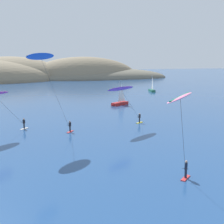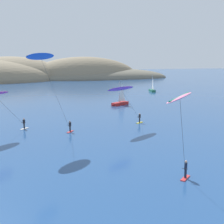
{
  "view_description": "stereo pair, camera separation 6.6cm",
  "coord_description": "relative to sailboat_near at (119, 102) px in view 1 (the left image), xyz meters",
  "views": [
    {
      "loc": [
        -17.5,
        -6.07,
        10.57
      ],
      "look_at": [
        -4.74,
        30.91,
        3.34
      ],
      "focal_mm": 45.0,
      "sensor_mm": 36.0,
      "label": 1
    },
    {
      "loc": [
        -17.43,
        -6.09,
        10.57
      ],
      "look_at": [
        -4.74,
        30.91,
        3.34
      ],
      "focal_mm": 45.0,
      "sensor_mm": 36.0,
      "label": 2
    }
  ],
  "objects": [
    {
      "name": "headland_island",
      "position": [
        -13.72,
        98.78,
        -0.64
      ],
      "size": [
        145.08,
        54.1,
        25.27
      ],
      "color": "#84755B",
      "rests_on": "ground"
    },
    {
      "name": "sailboat_near",
      "position": [
        0.0,
        0.0,
        0.0
      ],
      "size": [
        5.65,
        3.74,
        5.7
      ],
      "color": "#B22323",
      "rests_on": "ground"
    },
    {
      "name": "kitesurfer_blue",
      "position": [
        -19.57,
        -24.29,
        9.54
      ],
      "size": [
        6.95,
        5.7,
        11.57
      ],
      "color": "red",
      "rests_on": "ground"
    },
    {
      "name": "sailboat_far",
      "position": [
        21.01,
        24.31,
        0.0
      ],
      "size": [
        2.5,
        5.96,
        5.7
      ],
      "color": "#23664C",
      "rests_on": "ground"
    },
    {
      "name": "kitesurfer_purple",
      "position": [
        -7.41,
        -21.46,
        5.14
      ],
      "size": [
        8.0,
        4.95,
        6.66
      ],
      "color": "yellow",
      "rests_on": "ground"
    },
    {
      "name": "kitesurfer_pink",
      "position": [
        -11.36,
        -43.81,
        6.65
      ],
      "size": [
        5.88,
        5.72,
        8.16
      ],
      "color": "red",
      "rests_on": "ground"
    }
  ]
}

